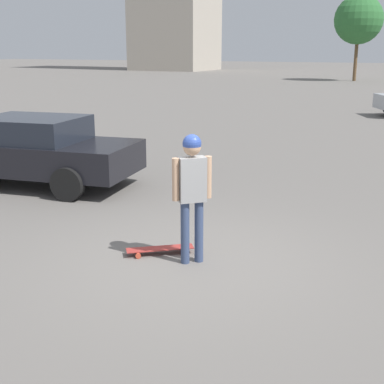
# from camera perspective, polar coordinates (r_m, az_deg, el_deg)

# --- Properties ---
(ground_plane) EXTENTS (220.00, 220.00, 0.00)m
(ground_plane) POSITION_cam_1_polar(r_m,az_deg,el_deg) (7.46, 0.00, -7.46)
(ground_plane) COLOR slate
(person) EXTENTS (0.41, 0.42, 1.78)m
(person) POSITION_cam_1_polar(r_m,az_deg,el_deg) (7.10, 0.00, 0.97)
(person) COLOR #38476B
(person) RESTS_ON ground_plane
(skateboard) EXTENTS (0.75, 0.88, 0.09)m
(skateboard) POSITION_cam_1_polar(r_m,az_deg,el_deg) (7.72, -3.43, -6.10)
(skateboard) COLOR #A5332D
(skateboard) RESTS_ON ground_plane
(car_parked_near) EXTENTS (2.66, 4.93, 1.46)m
(car_parked_near) POSITION_cam_1_polar(r_m,az_deg,el_deg) (11.98, -16.97, 4.35)
(car_parked_near) COLOR black
(car_parked_near) RESTS_ON ground_plane
(tree_distant) EXTENTS (4.26, 4.26, 7.44)m
(tree_distant) POSITION_cam_1_polar(r_m,az_deg,el_deg) (51.54, 17.36, 17.13)
(tree_distant) COLOR brown
(tree_distant) RESTS_ON ground_plane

